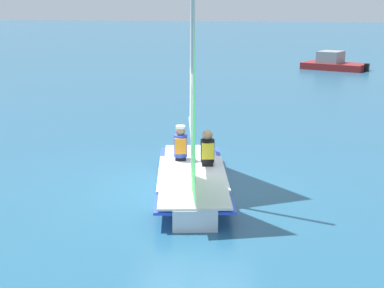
# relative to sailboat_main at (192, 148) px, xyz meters

# --- Properties ---
(ground_plane) EXTENTS (260.00, 260.00, 0.00)m
(ground_plane) POSITION_rel_sailboat_main_xyz_m (0.01, -0.05, -0.90)
(ground_plane) COLOR #235675
(sailboat_main) EXTENTS (2.43, 4.61, 5.64)m
(sailboat_main) POSITION_rel_sailboat_main_xyz_m (0.00, 0.00, 0.00)
(sailboat_main) COLOR silver
(sailboat_main) RESTS_ON ground_plane
(sailor_helm) EXTENTS (0.36, 0.39, 1.16)m
(sailor_helm) POSITION_rel_sailboat_main_xyz_m (0.23, 0.53, -0.28)
(sailor_helm) COLOR black
(sailor_helm) RESTS_ON ground_plane
(sailor_crew) EXTENTS (0.36, 0.39, 1.16)m
(sailor_crew) POSITION_rel_sailboat_main_xyz_m (-0.44, 0.81, -0.27)
(sailor_crew) COLOR black
(sailor_crew) RESTS_ON ground_plane
(motorboat_distant) EXTENTS (4.15, 3.18, 1.10)m
(motorboat_distant) POSITION_rel_sailboat_main_xyz_m (3.54, 23.49, -0.52)
(motorboat_distant) COLOR maroon
(motorboat_distant) RESTS_ON ground_plane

